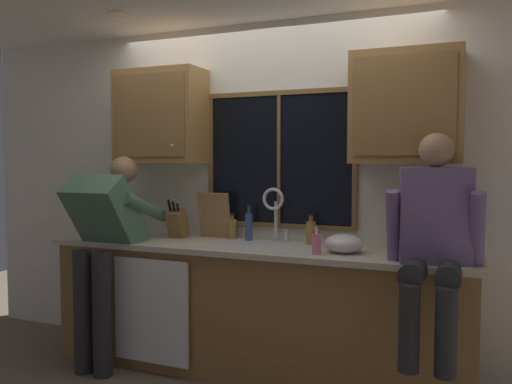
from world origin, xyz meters
name	(u,v)px	position (x,y,z in m)	size (l,w,h in m)	color
back_wall	(270,192)	(0.00, 0.06, 1.27)	(5.38, 0.12, 2.55)	silver
ceiling_downlight_left	(118,14)	(-0.89, -0.60, 2.54)	(0.14, 0.14, 0.01)	#FFEAB2
window_glass	(279,160)	(0.10, -0.01, 1.52)	(1.10, 0.02, 0.95)	black
window_frame_top	(279,93)	(0.10, -0.02, 2.02)	(1.17, 0.02, 0.04)	brown
window_frame_bottom	(279,226)	(0.10, -0.02, 1.03)	(1.17, 0.02, 0.04)	brown
window_frame_left	(211,160)	(-0.47, -0.02, 1.52)	(0.04, 0.02, 0.95)	brown
window_frame_right	(355,160)	(0.67, -0.02, 1.52)	(0.04, 0.02, 0.95)	brown
window_mullion_center	(279,160)	(0.10, -0.02, 1.52)	(0.02, 0.02, 0.95)	brown
lower_cabinet_run	(253,312)	(0.00, -0.29, 0.44)	(2.98, 0.58, 0.88)	olive
countertop	(252,248)	(0.00, -0.31, 0.90)	(3.04, 0.62, 0.04)	beige
dishwasher_front	(151,311)	(-0.64, -0.61, 0.46)	(0.60, 0.02, 0.74)	white
upper_cabinet_left	(161,117)	(-0.83, -0.17, 1.86)	(0.70, 0.36, 0.72)	#9E703D
upper_cabinet_right	(407,108)	(1.03, -0.17, 1.86)	(0.70, 0.36, 0.72)	#9E703D
sink	(265,260)	(0.10, -0.30, 0.82)	(0.80, 0.46, 0.21)	#B7B7BC
faucet	(275,208)	(0.11, -0.12, 1.17)	(0.18, 0.09, 0.40)	silver
person_standing	(105,238)	(-1.03, -0.61, 0.96)	(0.53, 0.69, 1.55)	#262628
person_sitting_on_counter	(433,234)	(1.23, -0.57, 1.10)	(0.54, 0.63, 1.26)	#262628
knife_block	(177,224)	(-0.68, -0.19, 1.03)	(0.12, 0.18, 0.32)	brown
cutting_board	(215,215)	(-0.41, -0.09, 1.10)	(0.26, 0.02, 0.36)	#997047
mixing_bowl	(344,244)	(0.67, -0.33, 0.98)	(0.26, 0.26, 0.13)	silver
soap_dispenser	(316,244)	(0.52, -0.47, 0.99)	(0.06, 0.07, 0.18)	pink
bottle_green_glass	(232,228)	(-0.27, -0.06, 1.00)	(0.07, 0.07, 0.19)	olive
bottle_tall_clear	(249,226)	(-0.11, -0.10, 1.03)	(0.05, 0.05, 0.26)	#334C8C
bottle_amber_small	(311,232)	(0.37, -0.10, 1.01)	(0.07, 0.07, 0.22)	olive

